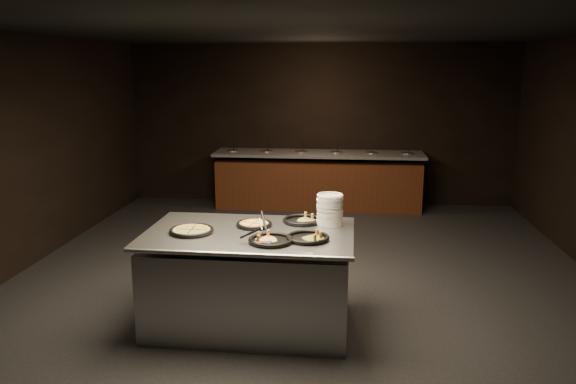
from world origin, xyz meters
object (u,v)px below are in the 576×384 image
(serving_counter, at_px, (250,280))
(plate_stack, at_px, (330,210))
(pan_cheese_whole, at_px, (254,224))
(pan_veggie_whole, at_px, (192,230))

(serving_counter, relative_size, plate_stack, 6.52)
(pan_cheese_whole, bearing_deg, plate_stack, 8.87)
(plate_stack, xyz_separation_m, pan_cheese_whole, (-0.74, -0.12, -0.13))
(pan_veggie_whole, xyz_separation_m, pan_cheese_whole, (0.56, 0.28, -0.00))
(serving_counter, distance_m, plate_stack, 1.05)
(serving_counter, distance_m, pan_cheese_whole, 0.55)
(serving_counter, height_order, pan_cheese_whole, pan_cheese_whole)
(serving_counter, xyz_separation_m, pan_veggie_whole, (-0.54, -0.09, 0.52))
(plate_stack, relative_size, pan_cheese_whole, 0.87)
(serving_counter, xyz_separation_m, plate_stack, (0.76, 0.31, 0.65))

